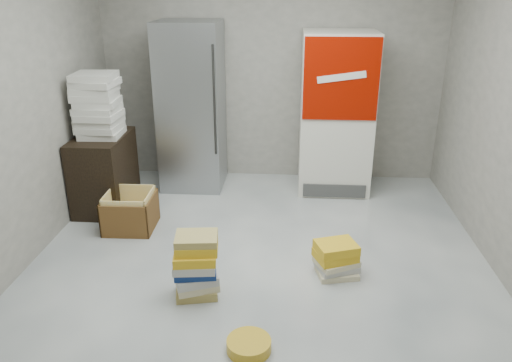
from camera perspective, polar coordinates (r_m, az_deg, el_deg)
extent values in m
plane|color=silver|center=(4.14, 0.10, -11.76)|extent=(5.00, 5.00, 0.00)
cube|color=#A09990|center=(6.01, 1.81, 13.34)|extent=(4.00, 0.04, 2.80)
cube|color=#9A9EA2|center=(5.84, -7.35, 8.42)|extent=(0.70, 0.70, 1.90)
cylinder|color=#333333|center=(5.41, -4.79, 9.06)|extent=(0.02, 0.02, 1.19)
cube|color=silver|center=(5.76, 9.13, 7.62)|extent=(0.80, 0.70, 1.80)
cube|color=#8D0D00|center=(5.32, 9.72, 11.36)|extent=(0.78, 0.02, 0.85)
cube|color=white|center=(5.30, 9.76, 11.62)|extent=(0.50, 0.01, 0.14)
cube|color=#3F3F3F|center=(5.68, 8.93, -1.12)|extent=(0.70, 0.02, 0.15)
cube|color=black|center=(5.56, -16.94, 0.98)|extent=(0.50, 0.80, 0.80)
cube|color=silver|center=(5.42, -17.16, 5.27)|extent=(0.42, 0.42, 0.06)
cube|color=silver|center=(5.40, -17.41, 5.90)|extent=(0.41, 0.41, 0.06)
cube|color=silver|center=(5.40, -17.46, 6.60)|extent=(0.43, 0.43, 0.06)
cube|color=silver|center=(5.36, -17.48, 7.20)|extent=(0.41, 0.41, 0.06)
cube|color=silver|center=(5.35, -17.66, 7.88)|extent=(0.41, 0.41, 0.06)
cube|color=silver|center=(5.34, -17.62, 8.59)|extent=(0.43, 0.43, 0.06)
cube|color=silver|center=(5.34, -17.94, 9.25)|extent=(0.42, 0.42, 0.06)
cube|color=silver|center=(5.32, -17.95, 9.94)|extent=(0.41, 0.41, 0.06)
cube|color=silver|center=(5.30, -17.88, 10.62)|extent=(0.42, 0.42, 0.06)
cube|color=silver|center=(5.30, -18.02, 11.32)|extent=(0.42, 0.42, 0.06)
cube|color=tan|center=(4.04, -6.79, -12.34)|extent=(0.36, 0.31, 0.07)
cube|color=beige|center=(4.01, -6.77, -11.57)|extent=(0.38, 0.35, 0.06)
cube|color=#B7B4AE|center=(3.96, -6.87, -10.85)|extent=(0.39, 0.35, 0.07)
cube|color=navy|center=(3.93, -6.93, -10.06)|extent=(0.35, 0.30, 0.06)
cube|color=#B7B4AE|center=(3.88, -7.02, -9.45)|extent=(0.34, 0.28, 0.07)
cube|color=gold|center=(3.85, -6.98, -8.57)|extent=(0.35, 0.29, 0.07)
cube|color=gold|center=(3.83, -6.78, -7.42)|extent=(0.34, 0.29, 0.07)
cube|color=tan|center=(3.80, -6.83, -6.54)|extent=(0.34, 0.28, 0.06)
cube|color=beige|center=(4.31, 9.20, -10.25)|extent=(0.37, 0.31, 0.05)
cube|color=#B7B4AE|center=(4.30, 9.22, -9.56)|extent=(0.39, 0.35, 0.05)
cube|color=beige|center=(4.26, 9.17, -9.08)|extent=(0.40, 0.37, 0.05)
cube|color=gold|center=(4.24, 9.07, -8.34)|extent=(0.40, 0.36, 0.07)
cube|color=gold|center=(4.19, 9.16, -7.50)|extent=(0.39, 0.34, 0.08)
cube|color=yellow|center=(5.17, -14.01, -5.11)|extent=(0.45, 0.45, 0.01)
cube|color=brown|center=(5.29, -13.49, -2.44)|extent=(0.47, 0.02, 0.34)
cube|color=brown|center=(4.90, -14.92, -4.64)|extent=(0.47, 0.02, 0.34)
cube|color=brown|center=(5.17, -16.61, -3.40)|extent=(0.02, 0.47, 0.34)
cube|color=brown|center=(5.04, -11.68, -3.59)|extent=(0.02, 0.47, 0.34)
cube|color=yellow|center=(5.27, -13.57, -2.30)|extent=(0.43, 0.02, 0.38)
cube|color=yellow|center=(4.91, -14.88, -4.30)|extent=(0.43, 0.02, 0.38)
cube|color=yellow|center=(5.15, -16.42, -3.18)|extent=(0.02, 0.43, 0.38)
cube|color=yellow|center=(5.03, -11.92, -3.35)|extent=(0.02, 0.43, 0.38)
cylinder|color=gold|center=(3.50, -0.82, -18.25)|extent=(0.35, 0.35, 0.08)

